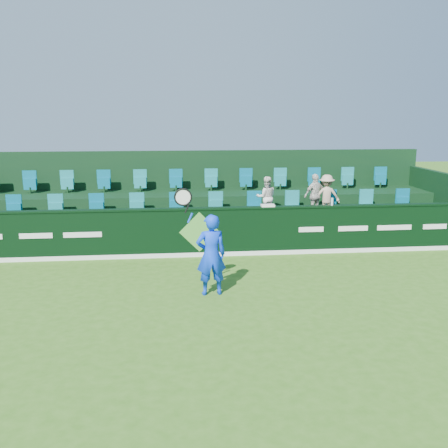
{
  "coord_description": "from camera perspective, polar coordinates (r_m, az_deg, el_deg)",
  "views": [
    {
      "loc": [
        -0.66,
        -9.25,
        3.83
      ],
      "look_at": [
        0.56,
        2.8,
        1.15
      ],
      "focal_mm": 40.0,
      "sensor_mm": 36.0,
      "label": 1
    }
  ],
  "objects": [
    {
      "name": "towel",
      "position": [
        13.72,
        5.02,
        2.12
      ],
      "size": [
        0.36,
        0.24,
        0.05
      ],
      "primitive_type": "cube",
      "color": "white",
      "rests_on": "sponsor_hoarding"
    },
    {
      "name": "seat_row_back",
      "position": [
        16.72,
        -3.47,
        4.78
      ],
      "size": [
        13.5,
        0.5,
        0.6
      ],
      "primitive_type": "cube",
      "color": "#187C81",
      "rests_on": "stand_tier_back"
    },
    {
      "name": "spectator_left",
      "position": [
        14.82,
        4.85,
        3.07
      ],
      "size": [
        0.62,
        0.5,
        1.24
      ],
      "primitive_type": "imported",
      "rotation": [
        0.0,
        0.0,
        3.09
      ],
      "color": "silver",
      "rests_on": "stand_tier_front"
    },
    {
      "name": "ground",
      "position": [
        10.04,
        -1.59,
        -9.96
      ],
      "size": [
        60.0,
        60.0,
        0.0
      ],
      "primitive_type": "plane",
      "color": "#346618",
      "rests_on": "ground"
    },
    {
      "name": "stand_rear",
      "position": [
        16.91,
        -3.48,
        3.56
      ],
      "size": [
        16.0,
        4.1,
        2.6
      ],
      "color": "black",
      "rests_on": "ground"
    },
    {
      "name": "drinks_bottle",
      "position": [
        14.15,
        12.25,
        2.52
      ],
      "size": [
        0.07,
        0.07,
        0.21
      ],
      "primitive_type": "cylinder",
      "color": "silver",
      "rests_on": "sponsor_hoarding"
    },
    {
      "name": "tennis_player",
      "position": [
        10.67,
        -1.53,
        -3.46
      ],
      "size": [
        1.17,
        0.49,
        2.41
      ],
      "color": "#0D3BEC",
      "rests_on": "ground"
    },
    {
      "name": "spectator_middle",
      "position": [
        15.16,
        10.37,
        3.23
      ],
      "size": [
        0.82,
        0.57,
        1.3
      ],
      "primitive_type": "imported",
      "rotation": [
        0.0,
        0.0,
        3.5
      ],
      "color": "beige",
      "rests_on": "stand_tier_front"
    },
    {
      "name": "sponsor_hoarding",
      "position": [
        13.64,
        -2.84,
        -0.92
      ],
      "size": [
        16.0,
        0.25,
        1.35
      ],
      "color": "black",
      "rests_on": "ground"
    },
    {
      "name": "spectator_right",
      "position": [
        15.26,
        11.62,
        3.18
      ],
      "size": [
        0.87,
        0.56,
        1.27
      ],
      "primitive_type": "imported",
      "rotation": [
        0.0,
        0.0,
        3.02
      ],
      "color": "tan",
      "rests_on": "stand_tier_front"
    },
    {
      "name": "stand_tier_back",
      "position": [
        16.57,
        -3.39,
        1.39
      ],
      "size": [
        16.0,
        1.8,
        1.3
      ],
      "primitive_type": "cube",
      "color": "black",
      "rests_on": "ground"
    },
    {
      "name": "seat_row_front",
      "position": [
        15.02,
        -3.16,
        1.98
      ],
      "size": [
        13.5,
        0.5,
        0.6
      ],
      "primitive_type": "cube",
      "color": "#187C81",
      "rests_on": "stand_tier_front"
    },
    {
      "name": "stand_tier_front",
      "position": [
        14.77,
        -3.06,
        -0.97
      ],
      "size": [
        16.0,
        2.0,
        0.8
      ],
      "primitive_type": "cube",
      "color": "black",
      "rests_on": "ground"
    }
  ]
}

